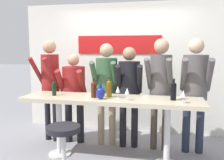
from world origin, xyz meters
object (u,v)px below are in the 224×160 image
object	(u,v)px
tasting_table	(111,106)
person_far_left	(50,78)
wine_bottle_3	(54,88)
person_left	(74,89)
person_right	(195,83)
wine_glass_2	(127,91)
person_center	(129,86)
wine_bottle_1	(173,90)
wine_bottle_2	(109,88)
decorative_vase	(100,93)
bar_stool	(64,144)
person_center_left	(106,83)
wine_glass_1	(118,90)
wine_bottle_0	(94,89)
wine_glass_0	(183,94)
person_center_right	(161,81)

from	to	relation	value
tasting_table	person_far_left	bearing A→B (deg)	156.10
tasting_table	wine_bottle_3	bearing A→B (deg)	-178.42
person_left	person_right	xyz separation A→B (m)	(2.03, -0.02, 0.17)
wine_bottle_3	wine_glass_2	xyz separation A→B (m)	(1.15, -0.11, 0.01)
person_center	wine_bottle_1	size ratio (longest dim) A/B	5.61
person_right	wine_glass_2	xyz separation A→B (m)	(-0.97, -0.67, -0.06)
wine_bottle_2	wine_bottle_3	distance (m)	0.86
tasting_table	wine_bottle_2	size ratio (longest dim) A/B	9.13
person_far_left	person_center	distance (m)	1.43
wine_bottle_1	wine_bottle_3	size ratio (longest dim) A/B	1.17
decorative_vase	wine_bottle_3	bearing A→B (deg)	171.79
bar_stool	decorative_vase	size ratio (longest dim) A/B	3.19
wine_bottle_2	wine_glass_2	xyz separation A→B (m)	(0.30, -0.16, -0.01)
person_center_left	wine_glass_1	size ratio (longest dim) A/B	9.97
wine_bottle_1	tasting_table	bearing A→B (deg)	-179.01
wine_bottle_3	decorative_vase	xyz separation A→B (m)	(0.77, -0.11, -0.03)
tasting_table	wine_glass_2	xyz separation A→B (m)	(0.27, -0.13, 0.25)
wine_bottle_1	wine_bottle_0	bearing A→B (deg)	-177.10
bar_stool	decorative_vase	distance (m)	0.86
tasting_table	wine_glass_1	xyz separation A→B (m)	(0.11, -0.02, 0.25)
person_center_left	person_center	world-z (taller)	person_center_left
wine_bottle_0	wine_glass_2	distance (m)	0.52
person_center_left	wine_bottle_1	world-z (taller)	person_center_left
person_far_left	wine_glass_2	size ratio (longest dim) A/B	10.34
tasting_table	wine_glass_2	world-z (taller)	wine_glass_2
person_right	wine_bottle_2	bearing A→B (deg)	-158.38
person_left	wine_glass_0	xyz separation A→B (m)	(1.82, -0.72, 0.11)
person_right	wine_bottle_1	bearing A→B (deg)	-122.92
wine_bottle_1	wine_glass_2	distance (m)	0.65
person_center_right	wine_bottle_2	xyz separation A→B (m)	(-0.74, -0.50, -0.06)
bar_stool	person_center	bearing A→B (deg)	61.89
person_center_left	person_center_right	distance (m)	0.91
wine_bottle_0	wine_bottle_3	xyz separation A→B (m)	(-0.64, 0.02, -0.01)
wine_glass_0	decorative_vase	size ratio (longest dim) A/B	0.80
person_center_left	wine_glass_0	world-z (taller)	person_center_left
person_center	person_center_right	bearing A→B (deg)	-9.11
bar_stool	person_far_left	bearing A→B (deg)	122.28
wine_glass_0	person_center	bearing A→B (deg)	139.54
person_center_right	wine_bottle_2	distance (m)	0.89
person_left	wine_bottle_3	size ratio (longest dim) A/B	6.11
wine_glass_0	person_left	bearing A→B (deg)	158.41
person_center_right	person_center_left	bearing A→B (deg)	-174.58
person_right	person_center_left	bearing A→B (deg)	178.91
wine_bottle_2	wine_glass_1	xyz separation A→B (m)	(0.14, -0.05, -0.01)
wine_glass_2	tasting_table	bearing A→B (deg)	154.13
person_far_left	wine_glass_1	distance (m)	1.47
person_center_right	wine_glass_1	size ratio (longest dim) A/B	10.38
person_far_left	wine_bottle_3	distance (m)	0.68
wine_glass_2	wine_glass_1	bearing A→B (deg)	144.02
decorative_vase	person_center_left	bearing A→B (deg)	96.63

